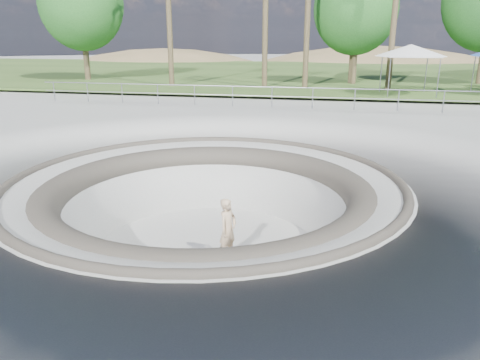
% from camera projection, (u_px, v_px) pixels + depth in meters
% --- Properties ---
extents(ground, '(180.00, 180.00, 0.00)m').
position_uv_depth(ground, '(206.00, 181.00, 12.14)').
color(ground, '#ADACA7').
rests_on(ground, ground).
extents(skate_bowl, '(14.00, 14.00, 4.10)m').
position_uv_depth(skate_bowl, '(207.00, 245.00, 12.68)').
color(skate_bowl, '#ADACA7').
rests_on(skate_bowl, ground).
extents(grass_strip, '(180.00, 36.00, 0.12)m').
position_uv_depth(grass_strip, '(305.00, 73.00, 43.85)').
color(grass_strip, '#365120').
rests_on(grass_strip, ground).
extents(distant_hills, '(103.20, 45.00, 28.60)m').
position_uv_depth(distant_hills, '(342.00, 113.00, 66.91)').
color(distant_hills, brown).
rests_on(distant_hills, ground).
extents(safety_railing, '(25.00, 0.06, 1.03)m').
position_uv_depth(safety_railing, '(272.00, 97.00, 23.15)').
color(safety_railing, gray).
rests_on(safety_railing, ground).
extents(skateboard, '(0.91, 0.47, 0.09)m').
position_uv_depth(skateboard, '(228.00, 259.00, 11.90)').
color(skateboard, olive).
rests_on(skateboard, ground).
extents(skater, '(0.57, 0.68, 1.60)m').
position_uv_depth(skater, '(228.00, 229.00, 11.66)').
color(skater, tan).
rests_on(skater, skateboard).
extents(canopy_white, '(5.59, 5.59, 2.84)m').
position_uv_depth(canopy_white, '(411.00, 51.00, 26.74)').
color(canopy_white, gray).
rests_on(canopy_white, ground).
extents(bushy_tree_left, '(6.39, 5.80, 9.21)m').
position_uv_depth(bushy_tree_left, '(81.00, 3.00, 35.01)').
color(bushy_tree_left, brown).
rests_on(bushy_tree_left, ground).
extents(bushy_tree_mid, '(5.82, 5.29, 8.40)m').
position_uv_depth(bushy_tree_mid, '(356.00, 8.00, 32.43)').
color(bushy_tree_mid, brown).
rests_on(bushy_tree_mid, ground).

